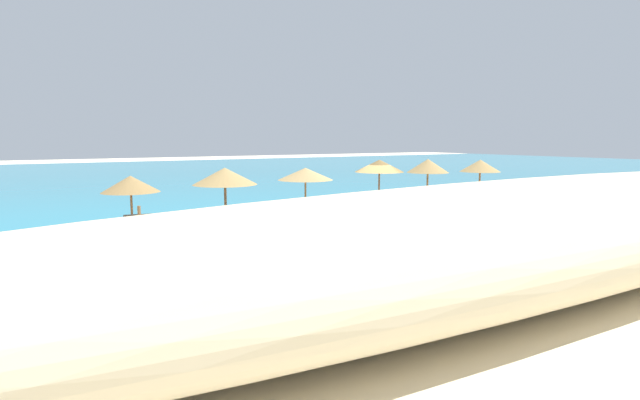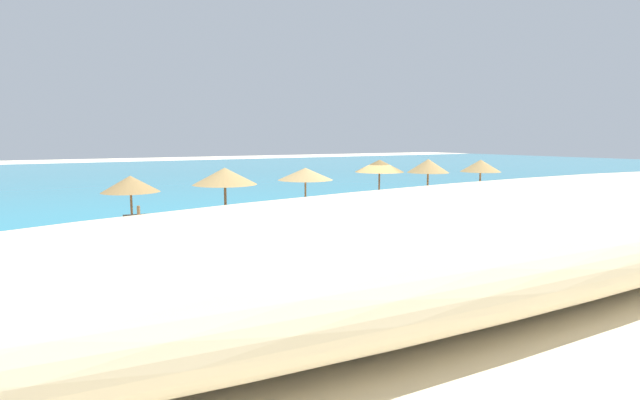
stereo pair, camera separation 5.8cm
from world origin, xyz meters
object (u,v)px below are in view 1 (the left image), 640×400
at_px(beach_umbrella_2, 305,174).
at_px(beach_umbrella_1, 225,176).
at_px(lounge_chair_0, 443,207).
at_px(lounge_chair_4, 498,202).
at_px(beach_umbrella_5, 480,166).
at_px(beach_umbrella_4, 428,166).
at_px(lounge_chair_2, 150,237).
at_px(wooden_signpost, 140,232).
at_px(lounge_chair_1, 407,212).
at_px(beach_ball, 332,238).
at_px(beach_umbrella_0, 131,184).
at_px(lounge_chair_3, 227,226).
at_px(beach_umbrella_3, 379,166).

bearing_deg(beach_umbrella_2, beach_umbrella_1, 174.94).
bearing_deg(lounge_chair_0, lounge_chair_4, -86.00).
bearing_deg(beach_umbrella_5, lounge_chair_4, -101.28).
xyz_separation_m(beach_umbrella_1, beach_umbrella_5, (14.37, -0.01, -0.02)).
distance_m(beach_umbrella_4, lounge_chair_2, 13.93).
bearing_deg(wooden_signpost, lounge_chair_1, 23.19).
bearing_deg(lounge_chair_1, beach_umbrella_5, -56.24).
bearing_deg(beach_umbrella_4, beach_umbrella_5, 0.44).
height_order(beach_umbrella_1, beach_ball, beach_umbrella_1).
distance_m(beach_umbrella_1, wooden_signpost, 5.53).
height_order(beach_umbrella_0, lounge_chair_4, beach_umbrella_0).
relative_size(lounge_chair_3, wooden_signpost, 0.84).
bearing_deg(beach_umbrella_1, beach_umbrella_0, -173.17).
height_order(beach_umbrella_4, lounge_chair_3, beach_umbrella_4).
height_order(beach_umbrella_5, lounge_chair_3, beach_umbrella_5).
bearing_deg(beach_umbrella_2, beach_umbrella_3, -2.95).
bearing_deg(beach_umbrella_3, beach_ball, -146.14).
relative_size(beach_umbrella_4, beach_ball, 8.79).
bearing_deg(lounge_chair_3, beach_umbrella_1, -40.28).
bearing_deg(beach_umbrella_3, lounge_chair_1, -57.90).
bearing_deg(beach_umbrella_2, beach_ball, -103.70).
bearing_deg(lounge_chair_4, beach_umbrella_0, 80.37).
bearing_deg(lounge_chair_1, beach_umbrella_4, -39.70).
distance_m(beach_umbrella_1, lounge_chair_0, 10.61).
bearing_deg(beach_umbrella_2, lounge_chair_4, -6.20).
xyz_separation_m(beach_umbrella_5, lounge_chair_3, (-14.80, -1.25, -1.68)).
bearing_deg(beach_umbrella_3, beach_umbrella_4, 7.61).
bearing_deg(lounge_chair_1, wooden_signpost, 119.79).
height_order(beach_umbrella_3, beach_umbrella_4, beach_umbrella_3).
relative_size(beach_umbrella_3, wooden_signpost, 1.51).
bearing_deg(wooden_signpost, beach_umbrella_0, 95.82).
bearing_deg(lounge_chair_0, lounge_chair_2, 97.56).
relative_size(beach_umbrella_3, lounge_chair_3, 1.80).
height_order(beach_umbrella_2, lounge_chair_4, beach_umbrella_2).
bearing_deg(beach_umbrella_2, beach_umbrella_5, 1.53).
bearing_deg(lounge_chair_3, lounge_chair_1, -113.89).
bearing_deg(wooden_signpost, beach_umbrella_2, 37.97).
distance_m(beach_umbrella_3, lounge_chair_3, 7.83).
relative_size(beach_umbrella_1, lounge_chair_2, 1.51).
xyz_separation_m(beach_umbrella_1, lounge_chair_1, (7.83, -1.62, -1.80)).
relative_size(beach_umbrella_2, lounge_chair_0, 1.58).
relative_size(beach_umbrella_3, beach_ball, 9.00).
height_order(beach_umbrella_2, lounge_chair_1, beach_umbrella_2).
bearing_deg(beach_umbrella_2, lounge_chair_0, -7.98).
relative_size(lounge_chair_4, beach_ball, 5.29).
bearing_deg(beach_umbrella_4, lounge_chair_0, -97.29).
height_order(beach_umbrella_2, wooden_signpost, beach_umbrella_2).
height_order(beach_umbrella_1, wooden_signpost, beach_umbrella_1).
bearing_deg(beach_umbrella_1, lounge_chair_1, -11.70).
distance_m(beach_umbrella_2, wooden_signpost, 8.17).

